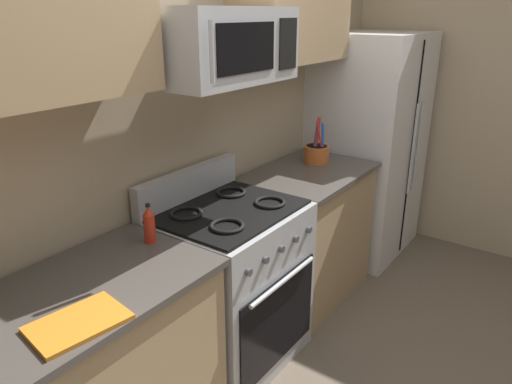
{
  "coord_description": "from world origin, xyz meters",
  "views": [
    {
      "loc": [
        -1.78,
        -0.76,
        1.9
      ],
      "look_at": [
        0.06,
        0.57,
        1.03
      ],
      "focal_mm": 33.52,
      "sensor_mm": 36.0,
      "label": 1
    }
  ],
  "objects_px": {
    "microwave": "(221,45)",
    "cutting_board": "(78,323)",
    "utensil_crock": "(317,153)",
    "range_oven": "(231,284)",
    "bottle_hot_sauce": "(149,225)",
    "refrigerator": "(368,146)"
  },
  "relations": [
    {
      "from": "range_oven",
      "to": "refrigerator",
      "type": "bearing_deg",
      "value": -0.56
    },
    {
      "from": "refrigerator",
      "to": "utensil_crock",
      "type": "distance_m",
      "value": 0.74
    },
    {
      "from": "bottle_hot_sauce",
      "to": "range_oven",
      "type": "bearing_deg",
      "value": -8.79
    },
    {
      "from": "microwave",
      "to": "bottle_hot_sauce",
      "type": "xyz_separation_m",
      "value": [
        -0.48,
        0.05,
        -0.75
      ]
    },
    {
      "from": "range_oven",
      "to": "bottle_hot_sauce",
      "type": "height_order",
      "value": "bottle_hot_sauce"
    },
    {
      "from": "refrigerator",
      "to": "bottle_hot_sauce",
      "type": "relative_size",
      "value": 9.34
    },
    {
      "from": "microwave",
      "to": "cutting_board",
      "type": "height_order",
      "value": "microwave"
    },
    {
      "from": "utensil_crock",
      "to": "refrigerator",
      "type": "bearing_deg",
      "value": -5.67
    },
    {
      "from": "range_oven",
      "to": "refrigerator",
      "type": "xyz_separation_m",
      "value": [
        1.76,
        -0.02,
        0.4
      ]
    },
    {
      "from": "refrigerator",
      "to": "microwave",
      "type": "xyz_separation_m",
      "value": [
        -1.76,
        0.04,
        0.87
      ]
    },
    {
      "from": "bottle_hot_sauce",
      "to": "cutting_board",
      "type": "bearing_deg",
      "value": -155.0
    },
    {
      "from": "range_oven",
      "to": "utensil_crock",
      "type": "xyz_separation_m",
      "value": [
        1.04,
        0.05,
        0.5
      ]
    },
    {
      "from": "cutting_board",
      "to": "microwave",
      "type": "bearing_deg",
      "value": 11.78
    },
    {
      "from": "refrigerator",
      "to": "microwave",
      "type": "relative_size",
      "value": 2.37
    },
    {
      "from": "utensil_crock",
      "to": "bottle_hot_sauce",
      "type": "height_order",
      "value": "utensil_crock"
    },
    {
      "from": "range_oven",
      "to": "microwave",
      "type": "distance_m",
      "value": 1.27
    },
    {
      "from": "microwave",
      "to": "utensil_crock",
      "type": "relative_size",
      "value": 2.36
    },
    {
      "from": "utensil_crock",
      "to": "range_oven",
      "type": "bearing_deg",
      "value": -176.97
    },
    {
      "from": "refrigerator",
      "to": "cutting_board",
      "type": "relative_size",
      "value": 5.68
    },
    {
      "from": "microwave",
      "to": "utensil_crock",
      "type": "height_order",
      "value": "microwave"
    },
    {
      "from": "utensil_crock",
      "to": "cutting_board",
      "type": "height_order",
      "value": "utensil_crock"
    },
    {
      "from": "refrigerator",
      "to": "microwave",
      "type": "bearing_deg",
      "value": 178.55
    }
  ]
}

